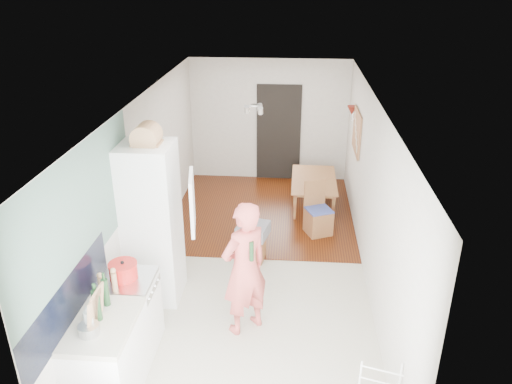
# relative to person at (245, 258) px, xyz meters

# --- Properties ---
(room_shell) EXTENTS (3.20, 7.00, 2.50)m
(room_shell) POSITION_rel_person_xyz_m (0.01, 1.40, 0.24)
(room_shell) COLOR silver
(room_shell) RESTS_ON ground
(floor) EXTENTS (3.20, 7.00, 0.01)m
(floor) POSITION_rel_person_xyz_m (0.01, 1.40, -1.01)
(floor) COLOR beige
(floor) RESTS_ON ground
(wood_floor_overlay) EXTENTS (3.20, 3.30, 0.01)m
(wood_floor_overlay) POSITION_rel_person_xyz_m (0.01, 3.25, -1.00)
(wood_floor_overlay) COLOR #542308
(wood_floor_overlay) RESTS_ON room_shell
(sage_wall_panel) EXTENTS (0.02, 3.00, 1.30)m
(sage_wall_panel) POSITION_rel_person_xyz_m (-1.58, -0.60, 0.84)
(sage_wall_panel) COLOR slate
(sage_wall_panel) RESTS_ON room_shell
(tile_splashback) EXTENTS (0.02, 1.90, 0.50)m
(tile_splashback) POSITION_rel_person_xyz_m (-1.57, -1.15, 0.14)
(tile_splashback) COLOR black
(tile_splashback) RESTS_ON room_shell
(doorway_recess) EXTENTS (0.90, 0.04, 2.00)m
(doorway_recess) POSITION_rel_person_xyz_m (0.21, 4.88, -0.01)
(doorway_recess) COLOR black
(doorway_recess) RESTS_ON room_shell
(base_cabinet) EXTENTS (0.60, 0.90, 0.86)m
(base_cabinet) POSITION_rel_person_xyz_m (-1.29, -1.15, -0.58)
(base_cabinet) COLOR white
(base_cabinet) RESTS_ON room_shell
(worktop) EXTENTS (0.62, 0.92, 0.06)m
(worktop) POSITION_rel_person_xyz_m (-1.29, -1.15, -0.12)
(worktop) COLOR beige
(worktop) RESTS_ON room_shell
(range_cooker) EXTENTS (0.60, 0.60, 0.88)m
(range_cooker) POSITION_rel_person_xyz_m (-1.29, -0.40, -0.57)
(range_cooker) COLOR white
(range_cooker) RESTS_ON room_shell
(cooker_top) EXTENTS (0.60, 0.60, 0.04)m
(cooker_top) POSITION_rel_person_xyz_m (-1.29, -0.40, -0.11)
(cooker_top) COLOR silver
(cooker_top) RESTS_ON room_shell
(fridge_housing) EXTENTS (0.66, 0.66, 2.15)m
(fridge_housing) POSITION_rel_person_xyz_m (-1.26, 0.62, 0.06)
(fridge_housing) COLOR white
(fridge_housing) RESTS_ON room_shell
(fridge_door) EXTENTS (0.14, 0.56, 0.70)m
(fridge_door) POSITION_rel_person_xyz_m (-0.65, 0.32, 0.54)
(fridge_door) COLOR white
(fridge_door) RESTS_ON room_shell
(fridge_interior) EXTENTS (0.02, 0.52, 0.66)m
(fridge_interior) POSITION_rel_person_xyz_m (-0.95, 0.62, 0.54)
(fridge_interior) COLOR white
(fridge_interior) RESTS_ON room_shell
(pinboard) EXTENTS (0.03, 0.90, 0.70)m
(pinboard) POSITION_rel_person_xyz_m (1.59, 3.30, 0.54)
(pinboard) COLOR tan
(pinboard) RESTS_ON room_shell
(pinboard_frame) EXTENTS (0.00, 0.94, 0.74)m
(pinboard_frame) POSITION_rel_person_xyz_m (1.58, 3.30, 0.54)
(pinboard_frame) COLOR olive
(pinboard_frame) RESTS_ON room_shell
(wall_sconce) EXTENTS (0.18, 0.18, 0.16)m
(wall_sconce) POSITION_rel_person_xyz_m (1.55, 3.95, 0.74)
(wall_sconce) COLOR maroon
(wall_sconce) RESTS_ON room_shell
(person) EXTENTS (0.87, 0.85, 2.02)m
(person) POSITION_rel_person_xyz_m (0.00, 0.00, 0.00)
(person) COLOR #D85853
(person) RESTS_ON floor
(dining_table) EXTENTS (0.70, 1.25, 0.44)m
(dining_table) POSITION_rel_person_xyz_m (0.95, 3.63, -0.79)
(dining_table) COLOR olive
(dining_table) RESTS_ON floor
(dining_chair) EXTENTS (0.50, 0.50, 0.91)m
(dining_chair) POSITION_rel_person_xyz_m (0.98, 2.50, -0.56)
(dining_chair) COLOR olive
(dining_chair) RESTS_ON floor
(stool) EXTENTS (0.37, 0.37, 0.42)m
(stool) POSITION_rel_person_xyz_m (-0.03, 1.60, -0.80)
(stool) COLOR olive
(stool) RESTS_ON floor
(grey_drape) EXTENTS (0.52, 0.52, 0.19)m
(grey_drape) POSITION_rel_person_xyz_m (-0.04, 1.58, -0.50)
(grey_drape) COLOR slate
(grey_drape) RESTS_ON stool
(bread_bin) EXTENTS (0.35, 0.33, 0.18)m
(bread_bin) POSITION_rel_person_xyz_m (-1.23, 0.64, 1.23)
(bread_bin) COLOR tan
(bread_bin) RESTS_ON fridge_housing
(red_casserole) EXTENTS (0.39, 0.39, 0.19)m
(red_casserole) POSITION_rel_person_xyz_m (-1.31, -0.38, 0.00)
(red_casserole) COLOR red
(red_casserole) RESTS_ON cooker_top
(steel_pan) EXTENTS (0.25, 0.25, 0.10)m
(steel_pan) POSITION_rel_person_xyz_m (-1.34, -1.33, -0.04)
(steel_pan) COLOR silver
(steel_pan) RESTS_ON worktop
(held_bottle) EXTENTS (0.05, 0.05, 0.24)m
(held_bottle) POSITION_rel_person_xyz_m (0.09, -0.10, 0.15)
(held_bottle) COLOR #1C3D1E
(held_bottle) RESTS_ON person
(bottle_a) EXTENTS (0.08, 0.08, 0.33)m
(bottle_a) POSITION_rel_person_xyz_m (-1.33, -1.11, 0.08)
(bottle_a) COLOR #1C3D1E
(bottle_a) RESTS_ON worktop
(bottle_b) EXTENTS (0.08, 0.08, 0.31)m
(bottle_b) POSITION_rel_person_xyz_m (-1.33, -0.88, 0.06)
(bottle_b) COLOR #1C3D1E
(bottle_b) RESTS_ON worktop
(bottle_c) EXTENTS (0.10, 0.10, 0.21)m
(bottle_c) POSITION_rel_person_xyz_m (-1.35, -1.28, 0.02)
(bottle_c) COLOR silver
(bottle_c) RESTS_ON worktop
(pepper_mill_front) EXTENTS (0.07, 0.07, 0.21)m
(pepper_mill_front) POSITION_rel_person_xyz_m (-1.44, -0.71, 0.02)
(pepper_mill_front) COLOR tan
(pepper_mill_front) RESTS_ON worktop
(pepper_mill_back) EXTENTS (0.07, 0.07, 0.22)m
(pepper_mill_back) POSITION_rel_person_xyz_m (-1.33, -0.62, 0.02)
(pepper_mill_back) COLOR tan
(pepper_mill_back) RESTS_ON worktop
(chopping_boards) EXTENTS (0.05, 0.28, 0.38)m
(chopping_boards) POSITION_rel_person_xyz_m (-1.31, -1.18, 0.10)
(chopping_boards) COLOR tan
(chopping_boards) RESTS_ON worktop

